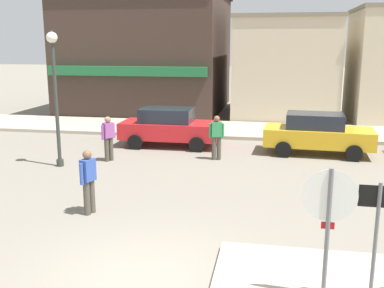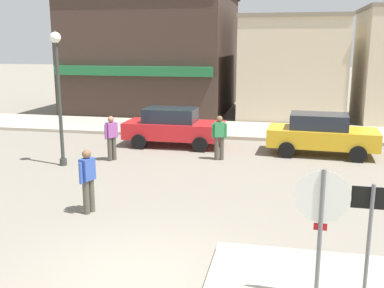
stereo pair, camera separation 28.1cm
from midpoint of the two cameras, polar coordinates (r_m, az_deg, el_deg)
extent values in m
plane|color=gray|center=(8.36, -5.88, -16.82)|extent=(160.00, 160.00, 0.00)
cube|color=#A89E8C|center=(21.70, 5.40, 1.83)|extent=(80.00, 4.00, 0.15)
cylinder|color=slate|center=(7.30, 16.96, -11.80)|extent=(0.07, 0.07, 2.30)
cylinder|color=red|center=(7.06, 17.32, -6.39)|extent=(0.76, 0.03, 0.76)
cylinder|color=white|center=(7.04, 17.33, -6.43)|extent=(0.82, 0.03, 0.82)
cube|color=red|center=(7.22, 17.07, -10.02)|extent=(0.20, 0.02, 0.11)
cylinder|color=slate|center=(7.50, 22.46, -12.39)|extent=(0.06, 0.06, 2.10)
cube|color=black|center=(7.22, 22.99, -6.34)|extent=(0.60, 0.03, 0.34)
cube|color=white|center=(7.22, 22.98, -6.32)|extent=(0.54, 0.02, 0.29)
cube|color=black|center=(7.23, 22.97, -6.31)|extent=(0.34, 0.01, 0.08)
cylinder|color=#333833|center=(15.73, -15.97, 4.79)|extent=(0.12, 0.12, 4.20)
cylinder|color=#333833|center=(16.10, -15.54, -2.20)|extent=(0.24, 0.24, 0.24)
sphere|color=white|center=(15.61, -16.46, 12.84)|extent=(0.36, 0.36, 0.36)
cone|color=#333833|center=(15.61, -16.50, 13.37)|extent=(0.32, 0.32, 0.18)
cube|color=red|center=(18.36, -1.83, 1.80)|extent=(4.01, 1.73, 0.66)
cube|color=#1E232D|center=(18.29, -2.30, 3.70)|extent=(2.09, 1.41, 0.56)
cylinder|color=black|center=(19.00, 2.42, 1.03)|extent=(0.60, 0.18, 0.60)
cylinder|color=black|center=(17.37, 1.49, -0.07)|extent=(0.60, 0.18, 0.60)
cylinder|color=black|center=(19.56, -4.77, 1.33)|extent=(0.60, 0.18, 0.60)
cylinder|color=black|center=(17.97, -6.31, 0.29)|extent=(0.60, 0.18, 0.60)
cube|color=gold|center=(17.61, 16.63, 0.81)|extent=(4.11, 1.96, 0.66)
cube|color=#1E232D|center=(17.49, 16.26, 2.80)|extent=(2.17, 1.53, 0.56)
cylinder|color=black|center=(18.58, 20.34, -0.02)|extent=(0.61, 0.22, 0.60)
cylinder|color=black|center=(16.93, 20.79, -1.22)|extent=(0.61, 0.22, 0.60)
cylinder|color=black|center=(18.52, 12.69, 0.43)|extent=(0.61, 0.22, 0.60)
cylinder|color=black|center=(16.86, 12.38, -0.74)|extent=(0.61, 0.22, 0.60)
cylinder|color=#4C473D|center=(11.34, -12.60, -6.63)|extent=(0.16, 0.16, 0.85)
cylinder|color=#4C473D|center=(11.47, -11.99, -6.38)|extent=(0.16, 0.16, 0.85)
cube|color=#3351A8|center=(11.20, -12.45, -3.14)|extent=(0.32, 0.41, 0.54)
sphere|color=brown|center=(11.11, -12.55, -1.25)|extent=(0.22, 0.22, 0.22)
cylinder|color=#3351A8|center=(11.05, -13.24, -3.66)|extent=(0.11, 0.11, 0.52)
cylinder|color=#3351A8|center=(11.38, -11.67, -3.12)|extent=(0.11, 0.11, 0.52)
cylinder|color=#4C473D|center=(16.23, 4.28, -0.55)|extent=(0.16, 0.16, 0.85)
cylinder|color=#4C473D|center=(16.21, 3.65, -0.55)|extent=(0.16, 0.16, 0.85)
cube|color=#338C51|center=(16.08, 4.00, 1.87)|extent=(0.40, 0.30, 0.54)
sphere|color=brown|center=(16.01, 4.03, 3.20)|extent=(0.22, 0.22, 0.22)
cylinder|color=#338C51|center=(16.11, 4.82, 1.69)|extent=(0.11, 0.11, 0.52)
cylinder|color=#338C51|center=(16.07, 3.18, 1.69)|extent=(0.11, 0.11, 0.52)
cylinder|color=#4C473D|center=(16.28, -9.92, -0.66)|extent=(0.16, 0.16, 0.85)
cylinder|color=#4C473D|center=(16.38, -9.39, -0.56)|extent=(0.16, 0.16, 0.85)
cube|color=#994C99|center=(16.19, -9.74, 1.79)|extent=(0.39, 0.42, 0.54)
sphere|color=#9E7051|center=(16.12, -9.79, 3.11)|extent=(0.22, 0.22, 0.22)
cylinder|color=#994C99|center=(16.07, -10.42, 1.50)|extent=(0.13, 0.13, 0.52)
cylinder|color=#994C99|center=(16.32, -9.06, 1.72)|extent=(0.13, 0.13, 0.52)
cube|color=#3D2D26|center=(29.09, -4.20, 11.37)|extent=(9.20, 9.58, 7.02)
cube|color=#1E6638|center=(24.40, -7.35, 9.18)|extent=(8.74, 0.40, 0.50)
cube|color=beige|center=(26.92, 12.74, 9.30)|extent=(5.54, 7.22, 5.41)
cube|color=gray|center=(26.92, 13.04, 15.26)|extent=(5.65, 7.37, 0.20)
camera|label=1|loc=(0.14, -89.33, 0.15)|focal=42.00mm
camera|label=2|loc=(0.14, 90.67, -0.15)|focal=42.00mm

